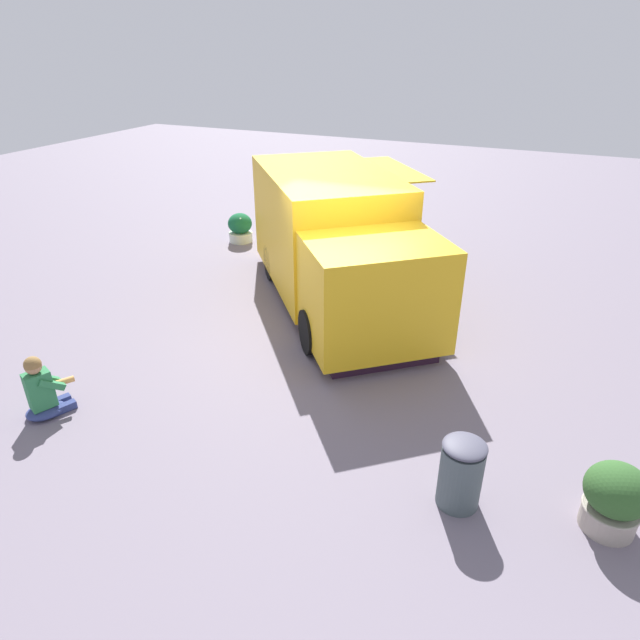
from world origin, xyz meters
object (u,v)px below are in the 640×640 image
object	(u,v)px
food_truck	(337,245)
trash_bin	(461,473)
planter_flowering_near	(240,228)
planter_flowering_far	(615,498)
person_customer	(43,392)

from	to	relation	value
food_truck	trash_bin	bearing A→B (deg)	126.88
planter_flowering_near	planter_flowering_far	size ratio (longest dim) A/B	0.90
person_customer	trash_bin	xyz separation A→B (m)	(-5.58, -0.69, 0.06)
person_customer	planter_flowering_far	xyz separation A→B (m)	(-7.13, -0.99, 0.05)
planter_flowering_near	planter_flowering_far	bearing A→B (deg)	143.01
food_truck	trash_bin	size ratio (longest dim) A/B	6.59
food_truck	planter_flowering_near	world-z (taller)	food_truck
food_truck	person_customer	size ratio (longest dim) A/B	6.07
planter_flowering_near	trash_bin	xyz separation A→B (m)	(-6.91, 6.67, 0.08)
trash_bin	planter_flowering_near	bearing A→B (deg)	-44.00
food_truck	planter_flowering_far	size ratio (longest dim) A/B	6.99
planter_flowering_near	trash_bin	bearing A→B (deg)	136.00
person_customer	planter_flowering_far	distance (m)	7.20
food_truck	planter_flowering_far	bearing A→B (deg)	139.69
person_customer	planter_flowering_far	world-z (taller)	person_customer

